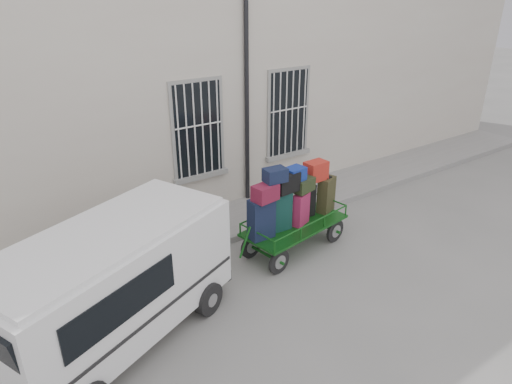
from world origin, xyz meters
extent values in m
plane|color=slate|center=(0.00, 0.00, 0.00)|extent=(80.00, 80.00, 0.00)
cube|color=#BFB3A3|center=(0.00, 5.50, 3.00)|extent=(24.00, 5.00, 6.00)
cylinder|color=black|center=(0.95, 2.92, 2.80)|extent=(0.11, 0.11, 5.60)
cube|color=black|center=(-0.40, 2.98, 2.25)|extent=(1.20, 0.08, 2.20)
cube|color=gray|center=(-0.40, 2.96, 1.09)|extent=(1.45, 0.22, 0.12)
cube|color=black|center=(2.30, 2.98, 2.25)|extent=(1.20, 0.08, 2.20)
cube|color=gray|center=(2.30, 2.96, 1.09)|extent=(1.45, 0.22, 0.12)
cube|color=gray|center=(0.00, 2.20, 0.07)|extent=(24.00, 1.70, 0.15)
cylinder|color=black|center=(-0.37, -0.18, 0.27)|extent=(0.54, 0.15, 0.54)
cylinder|color=gray|center=(-0.37, -0.18, 0.27)|extent=(0.31, 0.14, 0.30)
cylinder|color=black|center=(-0.50, 0.63, 0.27)|extent=(0.54, 0.15, 0.54)
cylinder|color=gray|center=(-0.50, 0.63, 0.27)|extent=(0.31, 0.14, 0.30)
cylinder|color=black|center=(1.44, 0.10, 0.27)|extent=(0.54, 0.15, 0.54)
cylinder|color=gray|center=(1.44, 0.10, 0.27)|extent=(0.31, 0.14, 0.30)
cylinder|color=black|center=(1.32, 0.91, 0.27)|extent=(0.54, 0.15, 0.54)
cylinder|color=gray|center=(1.32, 0.91, 0.27)|extent=(0.31, 0.14, 0.30)
cube|color=#125016|center=(0.47, 0.37, 0.59)|extent=(2.51, 1.43, 0.05)
cylinder|color=#125016|center=(-0.97, 0.15, 0.76)|extent=(0.32, 0.09, 0.61)
cube|color=black|center=(-0.45, 0.33, 1.05)|extent=(0.51, 0.31, 0.85)
cube|color=black|center=(-0.45, 0.33, 1.49)|extent=(0.22, 0.18, 0.03)
cube|color=#0D2F26|center=(0.09, 0.38, 1.05)|extent=(0.44, 0.27, 0.85)
cube|color=black|center=(0.09, 0.38, 1.49)|extent=(0.19, 0.14, 0.03)
cube|color=#771549|center=(0.58, 0.32, 0.97)|extent=(0.49, 0.36, 0.71)
cube|color=black|center=(0.58, 0.32, 1.34)|extent=(0.19, 0.13, 0.03)
cube|color=black|center=(0.92, 0.56, 0.99)|extent=(0.40, 0.24, 0.73)
cube|color=black|center=(0.92, 0.56, 1.37)|extent=(0.17, 0.14, 0.03)
cube|color=#313319|center=(1.45, 0.47, 1.03)|extent=(0.50, 0.39, 0.82)
cube|color=black|center=(1.45, 0.47, 1.45)|extent=(0.19, 0.15, 0.03)
cube|color=maroon|center=(-0.40, 0.26, 1.63)|extent=(0.53, 0.40, 0.32)
cube|color=black|center=(0.20, 0.39, 1.67)|extent=(0.55, 0.40, 0.40)
cube|color=black|center=(0.67, 0.38, 1.49)|extent=(0.55, 0.41, 0.29)
cube|color=maroon|center=(1.17, 0.56, 1.64)|extent=(0.50, 0.35, 0.42)
cube|color=black|center=(-0.13, 0.31, 1.93)|extent=(0.47, 0.35, 0.28)
cube|color=navy|center=(0.46, 0.42, 1.78)|extent=(0.46, 0.37, 0.28)
cube|color=white|center=(-3.66, -0.20, 1.14)|extent=(4.28, 3.11, 1.61)
cube|color=white|center=(-3.66, -0.20, 1.98)|extent=(4.06, 2.91, 0.09)
cube|color=black|center=(-3.82, -1.20, 1.41)|extent=(1.82, 0.81, 0.55)
cube|color=black|center=(-1.85, 0.57, 1.41)|extent=(0.52, 1.16, 0.49)
cube|color=black|center=(-1.85, 0.57, 0.38)|extent=(0.73, 1.55, 0.20)
cube|color=white|center=(-1.82, 0.58, 0.59)|extent=(0.17, 0.36, 0.11)
cylinder|color=black|center=(-5.17, 0.04, 0.30)|extent=(0.64, 0.42, 0.61)
cylinder|color=black|center=(-2.15, -0.45, 0.30)|extent=(0.64, 0.42, 0.61)
cylinder|color=black|center=(-2.79, 1.06, 0.30)|extent=(0.64, 0.42, 0.61)
camera|label=1|loc=(-5.19, -6.29, 5.30)|focal=32.00mm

